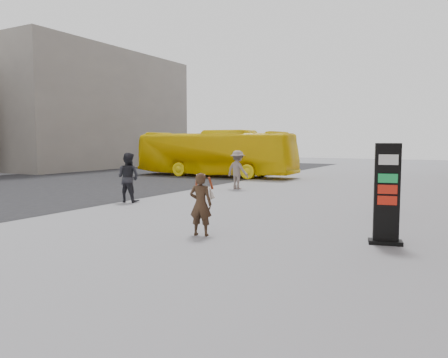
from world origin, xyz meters
The scene contains 9 objects.
ground centered at (0.00, 0.00, 0.00)m, with size 100.00×100.00×0.00m, color #9E9EA3.
road centered at (-13.00, 5.00, 0.00)m, with size 16.00×60.00×0.01m, color black.
bg_building_far centered at (-24.00, 20.00, 5.00)m, with size 10.00×18.00×10.00m, color gray.
info_pylon centered at (4.87, 1.72, 1.13)m, with size 0.79×0.53×2.26m.
woman centered at (0.79, 0.46, 0.79)m, with size 0.67×0.63×1.54m.
bus centered at (-8.03, 16.09, 1.49)m, with size 2.51×10.73×2.99m, color yellow.
pedestrian_a centered at (-4.76, 4.08, 0.93)m, with size 0.91×0.71×1.86m, color #25262B.
pedestrian_b centered at (-3.20, 10.01, 0.93)m, with size 1.20×0.69×1.85m, color slate.
pedestrian_c centered at (4.08, 5.84, 0.85)m, with size 1.00×0.42×1.71m, color #32405E.
Camera 1 is at (6.44, -8.43, 2.31)m, focal length 35.00 mm.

